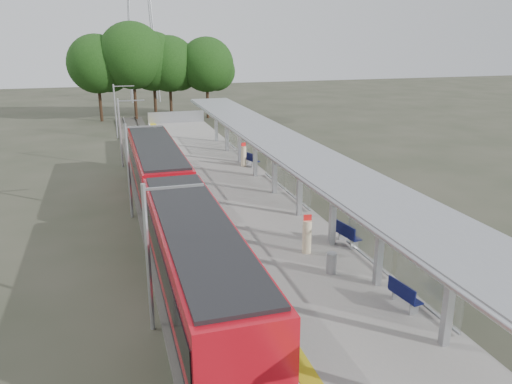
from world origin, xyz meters
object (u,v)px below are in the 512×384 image
(bench_far, at_px, (251,159))
(info_pillar_far, at_px, (244,156))
(info_pillar_near, at_px, (307,236))
(litter_bin, at_px, (331,263))
(train, at_px, (172,203))
(bench_near, at_px, (404,294))
(bench_mid, at_px, (347,234))

(bench_far, distance_m, info_pillar_far, 0.57)
(bench_far, height_order, info_pillar_near, info_pillar_near)
(litter_bin, bearing_deg, train, 125.85)
(bench_far, xyz_separation_m, info_pillar_far, (-0.51, 0.06, 0.24))
(train, xyz_separation_m, bench_near, (6.54, -10.37, -0.57))
(train, height_order, bench_mid, train)
(info_pillar_near, bearing_deg, litter_bin, -76.10)
(bench_near, height_order, info_pillar_near, info_pillar_near)
(bench_far, distance_m, litter_bin, 17.32)
(bench_near, distance_m, litter_bin, 3.34)
(info_pillar_near, height_order, litter_bin, info_pillar_near)
(bench_near, bearing_deg, bench_far, 80.68)
(info_pillar_near, bearing_deg, bench_mid, 16.78)
(bench_near, relative_size, litter_bin, 1.64)
(bench_mid, relative_size, bench_far, 1.03)
(bench_mid, relative_size, info_pillar_near, 0.87)
(bench_mid, distance_m, info_pillar_near, 2.08)
(bench_mid, bearing_deg, info_pillar_far, 82.80)
(bench_near, distance_m, info_pillar_near, 5.38)
(info_pillar_far, distance_m, litter_bin, 17.34)
(bench_near, relative_size, bench_mid, 0.92)
(info_pillar_far, bearing_deg, bench_near, -106.55)
(bench_near, bearing_deg, bench_mid, 75.84)
(train, bearing_deg, bench_far, 55.06)
(bench_far, bearing_deg, info_pillar_far, 153.94)
(info_pillar_far, xyz_separation_m, litter_bin, (-1.18, -17.30, -0.32))
(bench_far, relative_size, info_pillar_far, 0.86)
(train, distance_m, bench_far, 12.16)
(bench_far, bearing_deg, train, -144.41)
(train, bearing_deg, bench_mid, -34.60)
(train, distance_m, litter_bin, 9.01)
(train, xyz_separation_m, litter_bin, (5.26, -7.28, -0.63))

